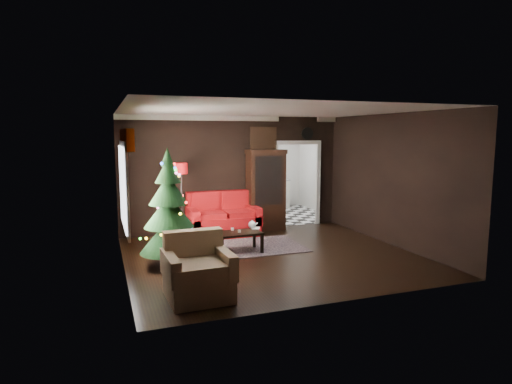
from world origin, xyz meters
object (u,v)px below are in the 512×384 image
object	(u,v)px
curio_cabinet	(266,192)
kitchen_table	(269,205)
christmas_tree	(169,208)
armchair	(198,267)
coffee_table	(239,242)
loveseat	(223,214)
wall_clock	(307,133)
teapot	(252,225)
floor_lamp	(182,203)

from	to	relation	value
curio_cabinet	kitchen_table	size ratio (longest dim) A/B	2.53
christmas_tree	armchair	size ratio (longest dim) A/B	2.13
christmas_tree	coffee_table	world-z (taller)	christmas_tree
loveseat	coffee_table	distance (m)	1.59
christmas_tree	kitchen_table	xyz separation A→B (m)	(3.36, 3.64, -0.68)
curio_cabinet	armchair	distance (m)	4.73
coffee_table	wall_clock	size ratio (longest dim) A/B	2.79
teapot	kitchen_table	bearing A→B (deg)	62.54
teapot	floor_lamp	bearing A→B (deg)	135.50
wall_clock	kitchen_table	size ratio (longest dim) A/B	0.43
teapot	kitchen_table	world-z (taller)	kitchen_table
christmas_tree	teapot	world-z (taller)	christmas_tree
floor_lamp	wall_clock	distance (m)	3.72
floor_lamp	wall_clock	bearing A→B (deg)	9.09
loveseat	kitchen_table	size ratio (longest dim) A/B	2.27
loveseat	christmas_tree	bearing A→B (deg)	-128.06
curio_cabinet	christmas_tree	distance (m)	3.49
armchair	christmas_tree	bearing A→B (deg)	92.68
teapot	wall_clock	world-z (taller)	wall_clock
loveseat	christmas_tree	world-z (taller)	christmas_tree
armchair	wall_clock	distance (m)	5.91
loveseat	teapot	world-z (taller)	loveseat
teapot	coffee_table	bearing A→B (deg)	-149.04
curio_cabinet	floor_lamp	distance (m)	2.18
teapot	armchair	bearing A→B (deg)	-124.85
christmas_tree	wall_clock	size ratio (longest dim) A/B	6.34
loveseat	armchair	distance (m)	3.99
coffee_table	kitchen_table	world-z (taller)	kitchen_table
floor_lamp	kitchen_table	bearing A→B (deg)	32.58
loveseat	wall_clock	world-z (taller)	wall_clock
christmas_tree	kitchen_table	bearing A→B (deg)	47.30
christmas_tree	armchair	world-z (taller)	christmas_tree
curio_cabinet	christmas_tree	size ratio (longest dim) A/B	0.94
teapot	kitchen_table	xyz separation A→B (m)	(1.56, 3.00, -0.12)
kitchen_table	christmas_tree	bearing A→B (deg)	-132.70
armchair	teapot	distance (m)	2.90
curio_cabinet	coffee_table	world-z (taller)	curio_cabinet
christmas_tree	coffee_table	distance (m)	1.72
floor_lamp	christmas_tree	bearing A→B (deg)	-106.90
curio_cabinet	armchair	world-z (taller)	curio_cabinet
floor_lamp	coffee_table	xyz separation A→B (m)	(0.88, -1.43, -0.62)
loveseat	curio_cabinet	world-z (taller)	curio_cabinet
teapot	wall_clock	distance (m)	3.32
christmas_tree	teapot	size ratio (longest dim) A/B	11.31
curio_cabinet	kitchen_table	bearing A→B (deg)	65.56
floor_lamp	coffee_table	size ratio (longest dim) A/B	2.01
armchair	kitchen_table	bearing A→B (deg)	57.15
floor_lamp	wall_clock	world-z (taller)	wall_clock
loveseat	curio_cabinet	bearing A→B (deg)	10.83
christmas_tree	armchair	bearing A→B (deg)	-85.34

